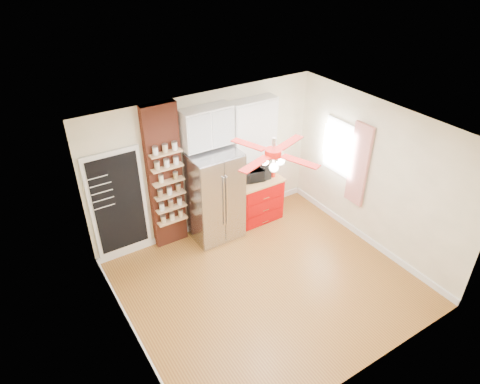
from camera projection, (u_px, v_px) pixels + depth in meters
floor at (267, 284)px, 7.09m from camera, size 4.50×4.50×0.00m
ceiling at (274, 134)px, 5.66m from camera, size 4.50×4.50×0.00m
wall_back at (206, 164)px, 7.81m from camera, size 4.50×0.02×2.70m
wall_front at (372, 302)px, 4.95m from camera, size 4.50×0.02×2.70m
wall_left at (125, 273)px, 5.35m from camera, size 0.02×4.00×2.70m
wall_right at (376, 177)px, 7.40m from camera, size 0.02×4.00×2.70m
chalkboard at (118, 204)px, 7.14m from camera, size 0.95×0.05×1.95m
brick_pillar at (165, 178)px, 7.36m from camera, size 0.60×0.16×2.70m
fridge at (215, 196)px, 7.77m from camera, size 0.90×0.70×1.75m
upper_glass_cabinet at (207, 127)px, 7.24m from camera, size 0.90×0.35×0.70m
red_cabinet at (257, 198)px, 8.47m from camera, size 0.94×0.64×0.90m
upper_shelf_unit at (253, 129)px, 7.84m from camera, size 0.90×0.30×1.15m
window at (340, 148)px, 7.93m from camera, size 0.04×0.75×1.05m
curtain at (359, 165)px, 7.57m from camera, size 0.06×0.40×1.55m
ceiling_fan at (273, 153)px, 5.81m from camera, size 1.40×1.40×0.44m
toaster_oven at (252, 175)px, 8.14m from camera, size 0.48×0.38×0.24m
coffee_maker at (265, 172)px, 8.18m from camera, size 0.18×0.20×0.27m
canister_left at (273, 173)px, 8.28m from camera, size 0.12×0.12×0.14m
canister_right at (269, 170)px, 8.39m from camera, size 0.12×0.12×0.15m
pantry_jar_oats at (161, 179)px, 7.17m from camera, size 0.09×0.09×0.13m
pantry_jar_beans at (176, 176)px, 7.26m from camera, size 0.08×0.08×0.13m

